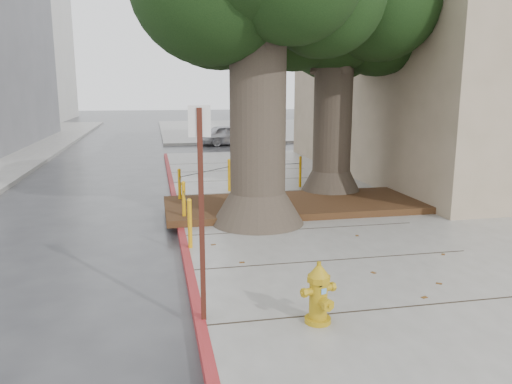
% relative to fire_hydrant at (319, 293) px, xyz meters
% --- Properties ---
extents(ground, '(140.00, 140.00, 0.00)m').
position_rel_fire_hydrant_xyz_m(ground, '(0.54, 2.20, -0.54)').
color(ground, '#28282B').
rests_on(ground, ground).
extents(sidewalk_main, '(16.00, 26.00, 0.15)m').
position_rel_fire_hydrant_xyz_m(sidewalk_main, '(6.54, 4.70, -0.47)').
color(sidewalk_main, slate).
rests_on(sidewalk_main, ground).
extents(sidewalk_far, '(16.00, 20.00, 0.15)m').
position_rel_fire_hydrant_xyz_m(sidewalk_far, '(6.54, 32.20, -0.47)').
color(sidewalk_far, slate).
rests_on(sidewalk_far, ground).
extents(curb_red, '(0.14, 26.00, 0.16)m').
position_rel_fire_hydrant_xyz_m(curb_red, '(-1.46, 4.70, -0.47)').
color(curb_red, maroon).
rests_on(curb_red, ground).
extents(planter_bed, '(6.40, 2.60, 0.16)m').
position_rel_fire_hydrant_xyz_m(planter_bed, '(1.44, 6.10, -0.31)').
color(planter_bed, black).
rests_on(planter_bed, sidewalk_main).
extents(building_corner, '(12.00, 13.00, 10.00)m').
position_rel_fire_hydrant_xyz_m(building_corner, '(10.54, 10.70, 4.46)').
color(building_corner, tan).
rests_on(building_corner, ground).
extents(building_side_white, '(10.00, 10.00, 9.00)m').
position_rel_fire_hydrant_xyz_m(building_side_white, '(16.54, 28.20, 3.96)').
color(building_side_white, silver).
rests_on(building_side_white, ground).
extents(building_side_grey, '(12.00, 14.00, 12.00)m').
position_rel_fire_hydrant_xyz_m(building_side_grey, '(22.54, 34.20, 5.46)').
color(building_side_grey, slate).
rests_on(building_side_grey, ground).
extents(tree_far, '(4.50, 3.80, 7.17)m').
position_rel_fire_hydrant_xyz_m(tree_far, '(3.18, 7.52, 4.48)').
color(tree_far, '#4C3F33').
rests_on(tree_far, sidewalk_main).
extents(bollard_ring, '(3.79, 5.39, 0.95)m').
position_rel_fire_hydrant_xyz_m(bollard_ring, '(-0.33, 6.57, 0.12)').
color(bollard_ring, orange).
rests_on(bollard_ring, sidewalk_main).
extents(fire_hydrant, '(0.43, 0.42, 0.80)m').
position_rel_fire_hydrant_xyz_m(fire_hydrant, '(0.00, 0.00, 0.00)').
color(fire_hydrant, '#B38C12').
rests_on(fire_hydrant, sidewalk_main).
extents(signpost, '(0.27, 0.07, 2.72)m').
position_rel_fire_hydrant_xyz_m(signpost, '(-1.41, 0.39, 1.15)').
color(signpost, '#471911').
rests_on(signpost, sidewalk_main).
extents(car_silver, '(3.49, 1.73, 1.14)m').
position_rel_fire_hydrant_xyz_m(car_silver, '(2.20, 21.96, 0.03)').
color(car_silver, '#B8B7BD').
rests_on(car_silver, ground).
extents(car_red, '(3.84, 1.39, 1.26)m').
position_rel_fire_hydrant_xyz_m(car_red, '(9.49, 20.70, 0.09)').
color(car_red, maroon).
rests_on(car_red, ground).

